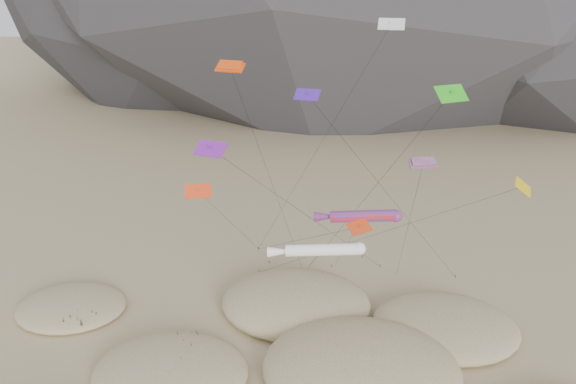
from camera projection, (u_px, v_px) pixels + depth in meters
The scene contains 8 objects.
dunes at pixel (304, 377), 44.31m from camera, with size 53.50×37.04×4.18m.
dune_grass at pixel (292, 379), 43.97m from camera, with size 42.94×29.46×1.45m.
kite_stakes at pixel (326, 265), 62.44m from camera, with size 22.05×6.34×0.30m.
rainbow_tube_kite at pixel (360, 216), 46.05m from camera, with size 7.27×14.14×12.66m.
white_tube_kite at pixel (318, 250), 42.17m from camera, with size 7.40×18.08×11.79m.
orange_parafoil at pixel (231, 69), 47.38m from camera, with size 7.18×8.48×23.62m.
multi_parafoil at pixel (423, 164), 46.94m from camera, with size 2.49×9.66×16.16m.
delta_kites at pixel (350, 140), 44.69m from camera, with size 27.67×23.77×26.98m.
Camera 1 is at (1.66, -31.17, 30.53)m, focal length 35.00 mm.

